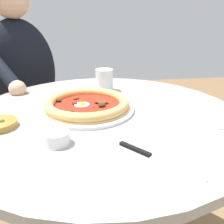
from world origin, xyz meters
name	(u,v)px	position (x,y,z in m)	size (l,w,h in m)	color
dining_table	(105,164)	(0.00, 0.00, 0.51)	(0.92, 0.92, 0.71)	#999993
pizza_on_plate	(87,105)	(-0.05, 0.03, 0.73)	(0.32, 0.32, 0.04)	white
water_glass	(104,82)	(0.03, 0.24, 0.75)	(0.07, 0.07, 0.09)	silver
steak_knife	(146,154)	(0.07, -0.28, 0.71)	(0.15, 0.17, 0.01)	silver
ramekin_capers	(57,137)	(-0.14, -0.19, 0.73)	(0.06, 0.06, 0.03)	white
fork_utensil	(208,118)	(0.32, -0.10, 0.71)	(0.02, 0.17, 0.00)	#BCBCC1
diner_person	(26,108)	(-0.38, 0.58, 0.52)	(0.45, 0.58, 1.16)	#282833
cafe_chair_diner	(17,104)	(-0.45, 0.70, 0.51)	(0.54, 0.54, 0.84)	#504A45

